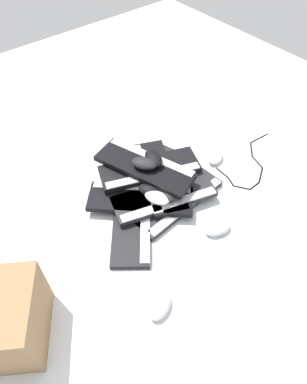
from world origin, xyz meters
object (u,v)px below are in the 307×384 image
Objects in this scene: keyboard_1 at (177,200)px; mouse_5 at (157,197)px; keyboard_5 at (164,197)px; mouse_3 at (168,192)px; keyboard_2 at (151,179)px; mouse_6 at (154,158)px; mouse_0 at (215,157)px; mouse_1 at (218,228)px; keyboard_4 at (158,176)px; mouse_2 at (144,163)px; cardboard_box at (1,320)px; mouse_7 at (151,190)px; mouse_4 at (160,306)px; keyboard_3 at (141,198)px; keyboard_6 at (150,169)px; keyboard_0 at (132,220)px; keyboard_7 at (145,166)px.

keyboard_1 is 4.10× the size of mouse_5.
mouse_3 is (-0.01, 0.01, 0.04)m from keyboard_5.
keyboard_5 is 4.22× the size of mouse_5.
mouse_6 reaches higher than keyboard_2.
keyboard_5 is 0.04m from mouse_3.
mouse_0 is 1.00× the size of mouse_1.
mouse_3 is (0.05, 0.12, 0.04)m from keyboard_4.
cardboard_box is at bearing -107.27° from mouse_2.
mouse_7 reaches higher than keyboard_2.
mouse_3 reaches higher than mouse_0.
keyboard_5 is at bearing 73.60° from keyboard_2.
mouse_2 is 1.00× the size of mouse_3.
mouse_2 is at bearing 31.21° from mouse_4.
keyboard_3 is 0.18m from mouse_6.
keyboard_6 is at bearing -104.72° from keyboard_5.
mouse_5 reaches higher than keyboard_2.
keyboard_2 is 0.82m from cardboard_box.
mouse_6 is (-0.00, -0.17, 0.13)m from keyboard_1.
keyboard_5 is (0.06, 0.11, 0.00)m from keyboard_4.
mouse_6 reaches higher than keyboard_1.
mouse_2 reaches higher than keyboard_4.
mouse_1 is at bearing 92.61° from keyboard_4.
mouse_3 is at bearing 173.57° from keyboard_0.
keyboard_1 and keyboard_2 have the same top height.
mouse_2 reaches higher than keyboard_2.
keyboard_6 is at bearing -68.68° from mouse_1.
keyboard_2 is 4.23× the size of mouse_2.
mouse_3 is at bearing 143.22° from keyboard_3.
mouse_7 reaches higher than keyboard_6.
mouse_1 is at bearing 95.14° from keyboard_6.
mouse_1 is at bearing 106.51° from keyboard_5.
keyboard_1 is 0.20m from keyboard_7.
keyboard_4 is at bearing -165.05° from cardboard_box.
mouse_5 reaches higher than keyboard_4.
mouse_6 reaches higher than mouse_0.
mouse_4 is (0.31, 0.48, -0.12)m from mouse_2.
mouse_4 is (0.33, 0.49, -0.08)m from keyboard_7.
mouse_2 is at bearing -142.75° from keyboard_0.
keyboard_3 is 0.15m from keyboard_7.
keyboard_6 is 1.84× the size of cardboard_box.
mouse_0 is at bearing 4.62° from mouse_4.
mouse_7 is at bearing -29.97° from mouse_6.
mouse_2 and mouse_6 have the same top height.
keyboard_4 is 0.10m from mouse_6.
keyboard_0 is at bearing -45.47° from mouse_6.
keyboard_6 is 4.22× the size of mouse_0.
keyboard_7 is (0.03, -0.18, 0.09)m from keyboard_1.
mouse_3 is at bearing 130.01° from keyboard_5.
keyboard_3 is at bearing -34.10° from keyboard_1.
keyboard_7 is at bearing -95.95° from mouse_6.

